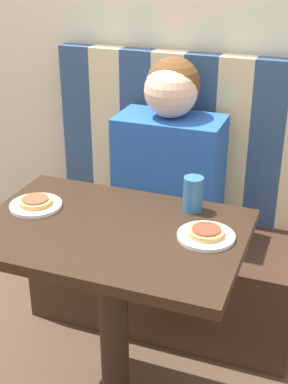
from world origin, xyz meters
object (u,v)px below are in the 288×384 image
plate_left (36,205)px  pizza_left (35,201)px  plate_right (206,236)px  pizza_right (206,232)px  drinking_cup (193,194)px  person (170,153)px

plate_left → pizza_left: size_ratio=1.58×
plate_left → plate_right: 0.59m
plate_left → pizza_right: bearing=0.0°
pizza_left → plate_left: bearing=-90.0°
plate_right → pizza_right: pizza_right is taller
pizza_right → drinking_cup: (-0.09, 0.16, 0.04)m
plate_right → pizza_left: size_ratio=1.58×
person → pizza_left: size_ratio=6.60×
drinking_cup → pizza_right: bearing=-61.6°
pizza_left → drinking_cup: bearing=17.9°
pizza_right → drinking_cup: drinking_cup is taller
person → drinking_cup: person is taller
person → plate_right: 0.63m
plate_left → pizza_left: pizza_left is taller
plate_left → pizza_right: pizza_right is taller
person → pizza_right: (0.29, -0.55, -0.01)m
pizza_left → drinking_cup: size_ratio=0.94×
plate_right → drinking_cup: drinking_cup is taller
person → plate_left: size_ratio=4.18×
person → pizza_left: 0.63m
person → pizza_left: person is taller
plate_right → drinking_cup: size_ratio=1.48×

